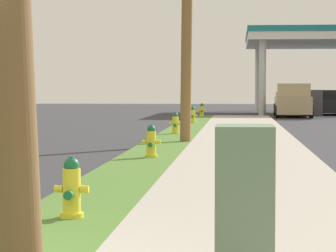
# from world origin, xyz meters

# --- Properties ---
(fire_hydrant_nearest) EXTENTS (0.42, 0.38, 0.74)m
(fire_hydrant_nearest) POSITION_xyz_m (0.75, 3.12, 0.45)
(fire_hydrant_nearest) COLOR yellow
(fire_hydrant_nearest) RESTS_ON grass_verge
(fire_hydrant_second) EXTENTS (0.42, 0.38, 0.74)m
(fire_hydrant_second) POSITION_xyz_m (0.81, 11.60, 0.45)
(fire_hydrant_second) COLOR yellow
(fire_hydrant_second) RESTS_ON grass_verge
(fire_hydrant_third) EXTENTS (0.42, 0.37, 0.74)m
(fire_hydrant_third) POSITION_xyz_m (0.62, 21.07, 0.45)
(fire_hydrant_third) COLOR yellow
(fire_hydrant_third) RESTS_ON grass_verge
(fire_hydrant_fourth) EXTENTS (0.42, 0.37, 0.74)m
(fire_hydrant_fourth) POSITION_xyz_m (0.74, 29.74, 0.45)
(fire_hydrant_fourth) COLOR yellow
(fire_hydrant_fourth) RESTS_ON grass_verge
(fire_hydrant_fifth) EXTENTS (0.42, 0.38, 0.74)m
(fire_hydrant_fifth) POSITION_xyz_m (0.80, 37.75, 0.45)
(fire_hydrant_fifth) COLOR yellow
(fire_hydrant_fifth) RESTS_ON grass_verge
(utility_cabinet) EXTENTS (0.54, 0.67, 1.27)m
(utility_cabinet) POSITION_xyz_m (2.82, 0.23, 0.71)
(utility_cabinet) COLOR slate
(utility_cabinet) RESTS_ON sidewalk_slab
(car_teal_by_near_pump) EXTENTS (2.05, 4.55, 1.57)m
(car_teal_by_near_pump) POSITION_xyz_m (8.97, 52.16, 0.72)
(car_teal_by_near_pump) COLOR #197075
(car_teal_by_near_pump) RESTS_ON ground
(car_black_by_far_pump) EXTENTS (2.13, 4.58, 1.57)m
(car_black_by_far_pump) POSITION_xyz_m (8.69, 45.16, 0.72)
(car_black_by_far_pump) COLOR black
(car_black_by_far_pump) RESTS_ON ground
(truck_tan_at_forecourt) EXTENTS (2.24, 5.45, 1.97)m
(truck_tan_at_forecourt) POSITION_xyz_m (6.04, 41.09, 0.91)
(truck_tan_at_forecourt) COLOR tan
(truck_tan_at_forecourt) RESTS_ON ground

